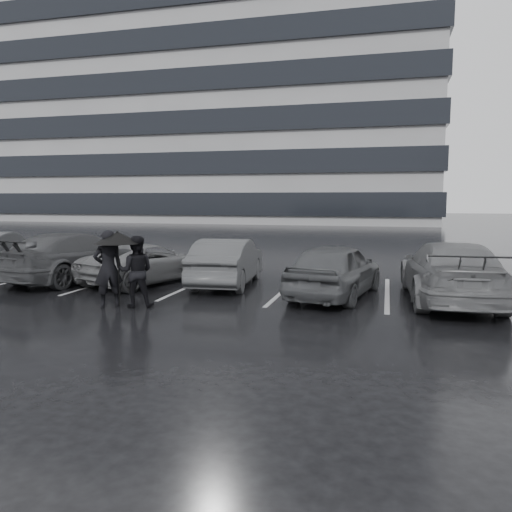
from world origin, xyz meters
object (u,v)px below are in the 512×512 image
object	(u,v)px
car_main	(335,270)
car_west_c	(77,256)
car_east	(451,272)
pedestrian_left	(108,268)
car_west_a	(227,262)
pedestrian_right	(136,271)
car_west_b	(147,263)

from	to	relation	value
car_main	car_west_c	world-z (taller)	car_west_c
car_east	car_west_c	bearing A→B (deg)	-5.66
car_east	pedestrian_left	size ratio (longest dim) A/B	2.83
car_main	car_west_a	world-z (taller)	car_main
car_east	pedestrian_right	size ratio (longest dim) A/B	3.06
car_west_b	pedestrian_right	xyz separation A→B (m)	(1.34, -3.16, 0.25)
car_west_b	car_west_c	world-z (taller)	car_west_c
car_west_b	car_east	bearing A→B (deg)	-165.68
car_main	car_west_b	distance (m)	5.84
pedestrian_right	car_west_a	bearing A→B (deg)	-126.80
car_west_a	car_west_b	distance (m)	2.51
pedestrian_left	car_east	bearing A→B (deg)	157.93
car_west_c	car_west_a	bearing A→B (deg)	-164.46
car_west_a	car_west_b	xyz separation A→B (m)	(-2.50, -0.24, -0.09)
car_east	car_west_a	bearing A→B (deg)	-11.26
car_west_c	car_east	size ratio (longest dim) A/B	1.00
car_east	pedestrian_right	bearing A→B (deg)	16.08
car_west_a	car_west_c	world-z (taller)	car_west_c
car_west_c	car_west_b	bearing A→B (deg)	-165.54
pedestrian_right	car_main	bearing A→B (deg)	-169.73
car_west_c	pedestrian_left	bearing A→B (deg)	144.66
pedestrian_left	pedestrian_right	xyz separation A→B (m)	(0.64, 0.17, -0.07)
car_west_a	car_west_c	distance (m)	4.86
car_west_b	car_west_c	distance (m)	2.35
car_west_a	car_west_b	size ratio (longest dim) A/B	0.97
car_main	car_east	xyz separation A→B (m)	(2.83, 0.13, 0.04)
car_main	car_west_a	distance (m)	3.44
pedestrian_left	car_west_c	bearing A→B (deg)	-87.26
car_west_a	pedestrian_right	xyz separation A→B (m)	(-1.16, -3.41, 0.15)
car_main	car_east	bearing A→B (deg)	-166.38
car_west_b	pedestrian_left	bearing A→B (deg)	120.53
car_main	car_west_c	bearing A→B (deg)	6.49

